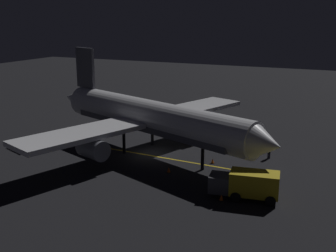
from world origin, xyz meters
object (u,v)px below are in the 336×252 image
object	(u,v)px
baggage_truck	(247,185)
catering_truck	(198,129)
traffic_cone_near_right	(169,170)
ground_crew_worker	(269,151)
traffic_cone_under_wing	(213,161)
traffic_cone_near_left	(221,198)
airliner	(149,118)

from	to	relation	value
baggage_truck	catering_truck	distance (m)	18.62
catering_truck	traffic_cone_near_right	xyz separation A→B (m)	(12.55, 1.64, -1.05)
ground_crew_worker	traffic_cone_under_wing	world-z (taller)	ground_crew_worker
baggage_truck	traffic_cone_under_wing	size ratio (longest dim) A/B	11.25
traffic_cone_near_left	baggage_truck	bearing A→B (deg)	124.75
baggage_truck	ground_crew_worker	size ratio (longest dim) A/B	3.55
catering_truck	baggage_truck	bearing A→B (deg)	34.11
airliner	traffic_cone_under_wing	world-z (taller)	airliner
traffic_cone_under_wing	ground_crew_worker	bearing A→B (deg)	129.01
baggage_truck	traffic_cone_near_left	bearing A→B (deg)	-55.25
catering_truck	traffic_cone_under_wing	bearing A→B (deg)	30.53
airliner	traffic_cone_near_right	world-z (taller)	airliner
airliner	traffic_cone_near_left	world-z (taller)	airliner
baggage_truck	traffic_cone_near_right	world-z (taller)	baggage_truck
ground_crew_worker	baggage_truck	bearing A→B (deg)	2.55
airliner	traffic_cone_near_left	bearing A→B (deg)	52.44
airliner	baggage_truck	xyz separation A→B (m)	(7.75, 13.63, -2.89)
baggage_truck	traffic_cone_near_right	xyz separation A→B (m)	(-2.87, -8.81, -1.02)
catering_truck	airliner	bearing A→B (deg)	-22.56
catering_truck	ground_crew_worker	world-z (taller)	catering_truck
airliner	traffic_cone_near_left	distance (m)	15.34
ground_crew_worker	traffic_cone_near_right	world-z (taller)	ground_crew_worker
catering_truck	traffic_cone_near_left	world-z (taller)	catering_truck
traffic_cone_near_right	airliner	bearing A→B (deg)	-135.35
airliner	traffic_cone_under_wing	size ratio (longest dim) A/B	60.24
airliner	catering_truck	world-z (taller)	airliner
ground_crew_worker	traffic_cone_under_wing	xyz separation A→B (m)	(4.17, -5.14, -0.64)
airliner	baggage_truck	world-z (taller)	airliner
baggage_truck	catering_truck	xyz separation A→B (m)	(-15.42, -10.44, 0.03)
traffic_cone_near_left	traffic_cone_near_right	size ratio (longest dim) A/B	1.00
baggage_truck	traffic_cone_under_wing	bearing A→B (deg)	-142.24
ground_crew_worker	traffic_cone_near_left	world-z (taller)	ground_crew_worker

